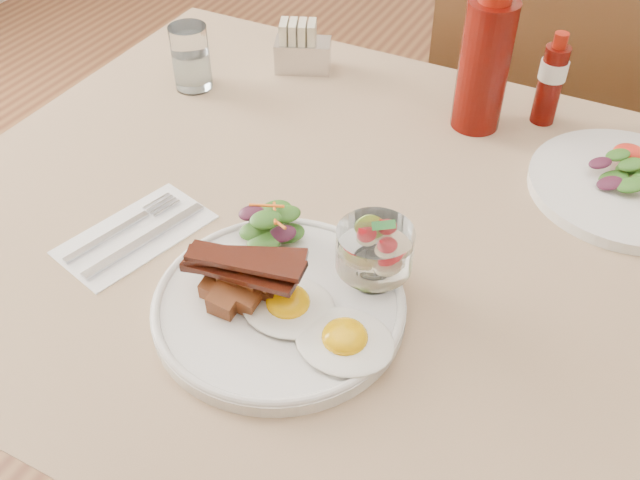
% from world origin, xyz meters
% --- Properties ---
extents(table, '(1.33, 0.88, 0.75)m').
position_xyz_m(table, '(0.00, 0.00, 0.66)').
color(table, '#4E2E18').
rests_on(table, ground).
extents(chair_far, '(0.42, 0.42, 0.93)m').
position_xyz_m(chair_far, '(0.00, 0.66, 0.52)').
color(chair_far, '#4E2E18').
rests_on(chair_far, ground).
extents(main_plate, '(0.28, 0.28, 0.02)m').
position_xyz_m(main_plate, '(-0.13, -0.17, 0.76)').
color(main_plate, silver).
rests_on(main_plate, table).
extents(fried_eggs, '(0.21, 0.14, 0.03)m').
position_xyz_m(fried_eggs, '(-0.07, -0.18, 0.78)').
color(fried_eggs, white).
rests_on(fried_eggs, main_plate).
extents(bacon_potato_pile, '(0.14, 0.09, 0.06)m').
position_xyz_m(bacon_potato_pile, '(-0.16, -0.18, 0.80)').
color(bacon_potato_pile, brown).
rests_on(bacon_potato_pile, main_plate).
extents(side_salad, '(0.08, 0.07, 0.04)m').
position_xyz_m(side_salad, '(-0.18, -0.09, 0.79)').
color(side_salad, '#1A4813').
rests_on(side_salad, main_plate).
extents(fruit_cup, '(0.09, 0.09, 0.09)m').
position_xyz_m(fruit_cup, '(-0.05, -0.09, 0.82)').
color(fruit_cup, white).
rests_on(fruit_cup, main_plate).
extents(ketchup_bottle, '(0.10, 0.10, 0.21)m').
position_xyz_m(ketchup_bottle, '(-0.05, 0.29, 0.85)').
color(ketchup_bottle, '#4E0804').
rests_on(ketchup_bottle, table).
extents(hot_sauce_bottle, '(0.05, 0.05, 0.14)m').
position_xyz_m(hot_sauce_bottle, '(0.04, 0.35, 0.82)').
color(hot_sauce_bottle, '#4E0804').
rests_on(hot_sauce_bottle, table).
extents(sugar_caddy, '(0.10, 0.08, 0.08)m').
position_xyz_m(sugar_caddy, '(-0.36, 0.32, 0.79)').
color(sugar_caddy, '#BBBBC0').
rests_on(sugar_caddy, table).
extents(water_glass, '(0.06, 0.06, 0.10)m').
position_xyz_m(water_glass, '(-0.49, 0.19, 0.80)').
color(water_glass, white).
rests_on(water_glass, table).
extents(napkin_cutlery, '(0.15, 0.21, 0.01)m').
position_xyz_m(napkin_cutlery, '(-0.35, -0.14, 0.75)').
color(napkin_cutlery, white).
rests_on(napkin_cutlery, table).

